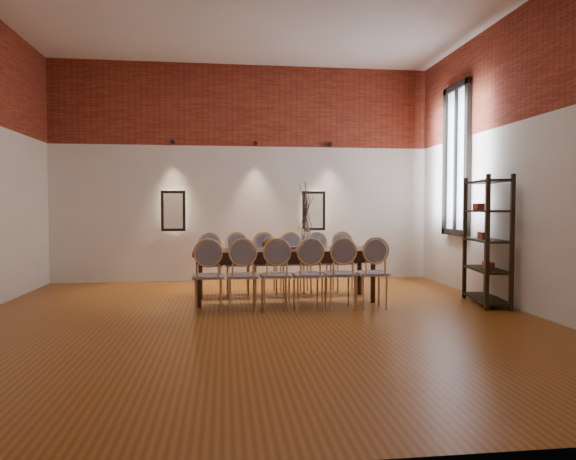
{
  "coord_description": "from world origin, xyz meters",
  "views": [
    {
      "loc": [
        -0.38,
        -6.12,
        1.35
      ],
      "look_at": [
        0.49,
        0.89,
        1.05
      ],
      "focal_mm": 32.0,
      "sensor_mm": 36.0,
      "label": 1
    }
  ],
  "objects": [
    {
      "name": "wall_back",
      "position": [
        0.0,
        3.55,
        2.0
      ],
      "size": [
        7.0,
        0.1,
        4.0
      ],
      "primitive_type": "cube",
      "color": "silver",
      "rests_on": "ground"
    },
    {
      "name": "chair_far_b",
      "position": [
        -0.17,
        1.98,
        0.47
      ],
      "size": [
        0.45,
        0.45,
        0.94
      ],
      "primitive_type": null,
      "rotation": [
        0.0,
        0.0,
        3.16
      ],
      "color": "tan",
      "rests_on": "floor"
    },
    {
      "name": "spot_fixture_left",
      "position": [
        -1.3,
        3.42,
        2.55
      ],
      "size": [
        0.08,
        0.1,
        0.08
      ],
      "primitive_type": "cylinder",
      "rotation": [
        1.57,
        0.0,
        0.0
      ],
      "color": "black",
      "rests_on": "wall_back"
    },
    {
      "name": "vase",
      "position": [
        0.81,
        1.29,
        0.9
      ],
      "size": [
        0.14,
        0.14,
        0.3
      ],
      "primitive_type": "cylinder",
      "color": "silver",
      "rests_on": "dining_table"
    },
    {
      "name": "dining_table",
      "position": [
        0.49,
        1.29,
        0.38
      ],
      "size": [
        2.63,
        0.89,
        0.75
      ],
      "primitive_type": "cube",
      "rotation": [
        0.0,
        0.0,
        0.02
      ],
      "color": "#331911",
      "rests_on": "floor"
    },
    {
      "name": "brick_band_right",
      "position": [
        3.48,
        0.0,
        3.25
      ],
      "size": [
        0.02,
        7.0,
        1.5
      ],
      "primitive_type": "cube",
      "color": "maroon",
      "rests_on": "ground"
    },
    {
      "name": "chair_far_c",
      "position": [
        0.26,
        1.99,
        0.47
      ],
      "size": [
        0.45,
        0.45,
        0.94
      ],
      "primitive_type": null,
      "rotation": [
        0.0,
        0.0,
        3.16
      ],
      "color": "tan",
      "rests_on": "floor"
    },
    {
      "name": "shelving_rack",
      "position": [
        3.28,
        0.66,
        0.9
      ],
      "size": [
        0.53,
        1.05,
        1.8
      ],
      "primitive_type": null,
      "rotation": [
        0.0,
        0.0,
        -0.15
      ],
      "color": "black",
      "rests_on": "floor"
    },
    {
      "name": "window_glass",
      "position": [
        3.46,
        2.0,
        2.15
      ],
      "size": [
        0.02,
        0.78,
        2.38
      ],
      "primitive_type": "cube",
      "color": "silver",
      "rests_on": "wall_right"
    },
    {
      "name": "chair_far_a",
      "position": [
        -0.61,
        1.97,
        0.47
      ],
      "size": [
        0.45,
        0.45,
        0.94
      ],
      "primitive_type": null,
      "rotation": [
        0.0,
        0.0,
        3.16
      ],
      "color": "tan",
      "rests_on": "floor"
    },
    {
      "name": "chair_near_d",
      "position": [
        0.72,
        0.59,
        0.47
      ],
      "size": [
        0.45,
        0.45,
        0.94
      ],
      "primitive_type": null,
      "rotation": [
        0.0,
        0.0,
        0.02
      ],
      "color": "tan",
      "rests_on": "floor"
    },
    {
      "name": "window_mullion",
      "position": [
        3.44,
        2.0,
        2.15
      ],
      "size": [
        0.06,
        0.06,
        2.4
      ],
      "primitive_type": "cube",
      "color": "black",
      "rests_on": "wall_right"
    },
    {
      "name": "spot_fixture_mid",
      "position": [
        0.2,
        3.42,
        2.55
      ],
      "size": [
        0.08,
        0.1,
        0.08
      ],
      "primitive_type": "cylinder",
      "rotation": [
        1.57,
        0.0,
        0.0
      ],
      "color": "black",
      "rests_on": "wall_back"
    },
    {
      "name": "niche_right",
      "position": [
        1.3,
        3.45,
        1.3
      ],
      "size": [
        0.36,
        0.06,
        0.66
      ],
      "primitive_type": "cube",
      "color": "#FFEAC6",
      "rests_on": "wall_back"
    },
    {
      "name": "dried_branches",
      "position": [
        0.81,
        1.29,
        1.35
      ],
      "size": [
        0.5,
        0.5,
        0.7
      ],
      "primitive_type": null,
      "color": "#4E3B2F",
      "rests_on": "vase"
    },
    {
      "name": "chair_far_f",
      "position": [
        1.57,
        2.01,
        0.47
      ],
      "size": [
        0.45,
        0.45,
        0.94
      ],
      "primitive_type": null,
      "rotation": [
        0.0,
        0.0,
        3.16
      ],
      "color": "tan",
      "rests_on": "floor"
    },
    {
      "name": "niche_left",
      "position": [
        -1.3,
        3.45,
        1.3
      ],
      "size": [
        0.36,
        0.06,
        0.66
      ],
      "primitive_type": "cube",
      "color": "#FFEAC6",
      "rests_on": "wall_back"
    },
    {
      "name": "spot_fixture_right",
      "position": [
        1.6,
        3.42,
        2.55
      ],
      "size": [
        0.08,
        0.1,
        0.08
      ],
      "primitive_type": "cylinder",
      "rotation": [
        1.57,
        0.0,
        0.0
      ],
      "color": "black",
      "rests_on": "wall_back"
    },
    {
      "name": "window_frame",
      "position": [
        3.44,
        2.0,
        2.15
      ],
      "size": [
        0.08,
        0.9,
        2.5
      ],
      "primitive_type": "cube",
      "color": "black",
      "rests_on": "wall_right"
    },
    {
      "name": "wall_right",
      "position": [
        3.55,
        0.0,
        2.0
      ],
      "size": [
        0.1,
        7.0,
        4.0
      ],
      "primitive_type": "cube",
      "color": "silver",
      "rests_on": "ground"
    },
    {
      "name": "chair_near_b",
      "position": [
        -0.15,
        0.58,
        0.47
      ],
      "size": [
        0.45,
        0.45,
        0.94
      ],
      "primitive_type": null,
      "rotation": [
        0.0,
        0.0,
        0.02
      ],
      "color": "tan",
      "rests_on": "floor"
    },
    {
      "name": "chair_far_e",
      "position": [
        1.14,
        2.0,
        0.47
      ],
      "size": [
        0.45,
        0.45,
        0.94
      ],
      "primitive_type": null,
      "rotation": [
        0.0,
        0.0,
        3.16
      ],
      "color": "tan",
      "rests_on": "floor"
    },
    {
      "name": "bowl",
      "position": [
        0.28,
        1.24,
        0.84
      ],
      "size": [
        0.24,
        0.24,
        0.18
      ],
      "primitive_type": "ellipsoid",
      "color": "brown",
      "rests_on": "dining_table"
    },
    {
      "name": "chair_near_c",
      "position": [
        0.29,
        0.58,
        0.47
      ],
      "size": [
        0.45,
        0.45,
        0.94
      ],
      "primitive_type": null,
      "rotation": [
        0.0,
        0.0,
        0.02
      ],
      "color": "tan",
      "rests_on": "floor"
    },
    {
      "name": "chair_far_d",
      "position": [
        0.7,
        1.99,
        0.47
      ],
      "size": [
        0.45,
        0.45,
        0.94
      ],
      "primitive_type": null,
      "rotation": [
        0.0,
        0.0,
        3.16
      ],
      "color": "tan",
      "rests_on": "floor"
    },
    {
      "name": "chair_near_f",
      "position": [
        1.6,
        0.61,
        0.47
      ],
      "size": [
        0.45,
        0.45,
        0.94
      ],
      "primitive_type": null,
      "rotation": [
        0.0,
        0.0,
        0.02
      ],
      "color": "tan",
      "rests_on": "floor"
    },
    {
      "name": "floor",
      "position": [
        0.0,
        0.0,
        -0.01
      ],
      "size": [
        7.0,
        7.0,
        0.02
      ],
      "primitive_type": "cube",
      "color": "#8F4B16",
      "rests_on": "ground"
    },
    {
      "name": "chair_near_a",
      "position": [
        -0.59,
        0.57,
        0.47
      ],
      "size": [
        0.45,
        0.45,
        0.94
      ],
      "primitive_type": null,
      "rotation": [
        0.0,
        0.0,
        0.02
      ],
      "color": "tan",
      "rests_on": "floor"
    },
    {
      "name": "wall_front",
      "position": [
        0.0,
        -3.55,
        2.0
      ],
      "size": [
        7.0,
        0.1,
        4.0
      ],
      "primitive_type": "cube",
      "color": "silver",
      "rests_on": "ground"
    },
    {
      "name": "book",
      "position": [
        0.52,
        1.39,
        0.77
      ],
      "size": [
        0.26,
        0.18,
        0.03
      ],
      "primitive_type": "cube",
      "rotation": [
        0.0,
        0.0,
        0.02
      ],
      "color": "#921F7E",
      "rests_on": "dining_table"
    },
    {
      "name": "chair_near_e",
      "position": [
        1.16,
        0.6,
        0.47
      ],
      "size": [
        0.45,
        0.45,
        0.94
      ],
      "primitive_type": null,
      "rotation": [
        0.0,
        0.0,
        0.02
      ],
      "color": "tan",
      "rests_on": "floor"
    },
    {
      "name": "brick_band_back",
      "position": [
        0.0,
        3.48,
        3.25
      ],
      "size": [
        7.0,
        0.02,
        1.5
      ],
      "primitive_type": "cube",
      "color": "maroon",
      "rests_on": "ground"
    }
  ]
}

